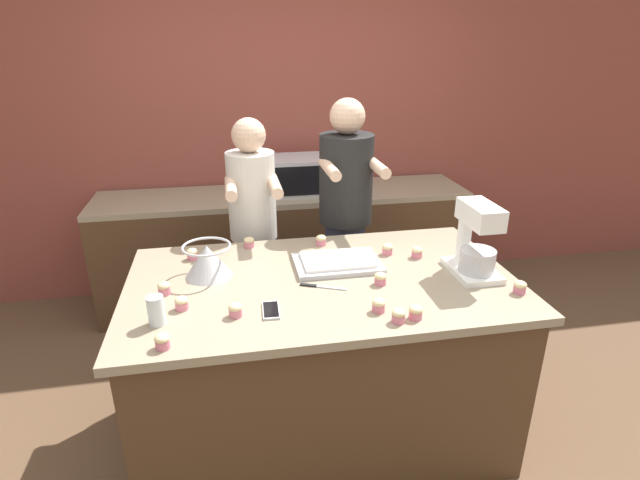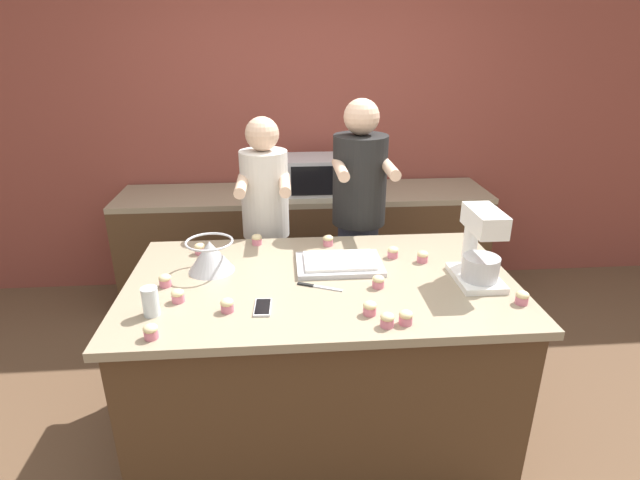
{
  "view_description": "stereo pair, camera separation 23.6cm",
  "coord_description": "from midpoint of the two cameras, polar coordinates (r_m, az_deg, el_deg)",
  "views": [
    {
      "loc": [
        -0.41,
        -2.1,
        1.99
      ],
      "look_at": [
        0.0,
        0.05,
        1.09
      ],
      "focal_mm": 28.0,
      "sensor_mm": 36.0,
      "label": 1
    },
    {
      "loc": [
        -0.17,
        -2.13,
        1.99
      ],
      "look_at": [
        0.0,
        0.05,
        1.09
      ],
      "focal_mm": 28.0,
      "sensor_mm": 36.0,
      "label": 2
    }
  ],
  "objects": [
    {
      "name": "cupcake_9",
      "position": [
        2.77,
        -10.55,
        -0.28
      ],
      "size": [
        0.06,
        0.06,
        0.06
      ],
      "color": "#D17084",
      "rests_on": "island_counter"
    },
    {
      "name": "back_counter",
      "position": [
        3.96,
        -5.68,
        -0.79
      ],
      "size": [
        2.8,
        0.6,
        0.89
      ],
      "color": "#4C331E",
      "rests_on": "ground_plane"
    },
    {
      "name": "microwave_oven",
      "position": [
        3.78,
        -4.04,
        7.44
      ],
      "size": [
        0.55,
        0.37,
        0.27
      ],
      "color": "#B7B7BC",
      "rests_on": "back_counter"
    },
    {
      "name": "cupcake_4",
      "position": [
        2.65,
        5.2,
        -1.08
      ],
      "size": [
        0.06,
        0.06,
        0.06
      ],
      "color": "#D17084",
      "rests_on": "island_counter"
    },
    {
      "name": "person_right",
      "position": [
        3.14,
        0.76,
        1.56
      ],
      "size": [
        0.34,
        0.5,
        1.67
      ],
      "color": "#33384C",
      "rests_on": "ground_plane"
    },
    {
      "name": "baking_tray",
      "position": [
        2.52,
        -0.7,
        -2.62
      ],
      "size": [
        0.43,
        0.29,
        0.04
      ],
      "color": "#BCBCC1",
      "rests_on": "island_counter"
    },
    {
      "name": "cupcake_2",
      "position": [
        2.24,
        -18.52,
        -6.91
      ],
      "size": [
        0.06,
        0.06,
        0.06
      ],
      "color": "#D17084",
      "rests_on": "island_counter"
    },
    {
      "name": "cupcake_7",
      "position": [
        2.11,
        3.53,
        -7.51
      ],
      "size": [
        0.06,
        0.06,
        0.06
      ],
      "color": "#D17084",
      "rests_on": "island_counter"
    },
    {
      "name": "cupcake_1",
      "position": [
        2.76,
        -2.34,
        -0.05
      ],
      "size": [
        0.06,
        0.06,
        0.06
      ],
      "color": "#D17084",
      "rests_on": "island_counter"
    },
    {
      "name": "person_left",
      "position": [
        3.1,
        -9.71,
        0.13
      ],
      "size": [
        0.31,
        0.48,
        1.57
      ],
      "color": "#232328",
      "rests_on": "ground_plane"
    },
    {
      "name": "cell_phone",
      "position": [
        2.14,
        -8.82,
        -8.03
      ],
      "size": [
        0.08,
        0.15,
        0.01
      ],
      "color": "silver",
      "rests_on": "island_counter"
    },
    {
      "name": "cupcake_11",
      "position": [
        2.07,
        7.68,
        -8.25
      ],
      "size": [
        0.06,
        0.06,
        0.06
      ],
      "color": "#D17084",
      "rests_on": "island_counter"
    },
    {
      "name": "cupcake_6",
      "position": [
        2.33,
        4.05,
        -4.48
      ],
      "size": [
        0.06,
        0.06,
        0.06
      ],
      "color": "#D17084",
      "rests_on": "island_counter"
    },
    {
      "name": "cupcake_10",
      "position": [
        2.01,
        -20.9,
        -10.84
      ],
      "size": [
        0.06,
        0.06,
        0.06
      ],
      "color": "#D17084",
      "rests_on": "island_counter"
    },
    {
      "name": "cupcake_8",
      "position": [
        2.04,
        5.67,
        -8.68
      ],
      "size": [
        0.06,
        0.06,
        0.06
      ],
      "color": "#D17084",
      "rests_on": "island_counter"
    },
    {
      "name": "knife",
      "position": [
        2.31,
        -2.94,
        -5.41
      ],
      "size": [
        0.21,
        0.1,
        0.01
      ],
      "color": "#BCBCC1",
      "rests_on": "island_counter"
    },
    {
      "name": "island_counter",
      "position": [
        2.63,
        -2.42,
        -13.43
      ],
      "size": [
        1.84,
        1.07,
        0.91
      ],
      "color": "#4C331E",
      "rests_on": "ground_plane"
    },
    {
      "name": "drinking_glass",
      "position": [
        2.15,
        -21.29,
        -7.6
      ],
      "size": [
        0.07,
        0.07,
        0.12
      ],
      "color": "silver",
      "rests_on": "island_counter"
    },
    {
      "name": "ground_plane",
      "position": [
        2.92,
        -2.27,
        -20.76
      ],
      "size": [
        16.0,
        16.0,
        0.0
      ],
      "primitive_type": "plane",
      "color": "brown"
    },
    {
      "name": "stand_mixer",
      "position": [
        2.45,
        14.77,
        -0.46
      ],
      "size": [
        0.2,
        0.3,
        0.36
      ],
      "color": "white",
      "rests_on": "island_counter"
    },
    {
      "name": "cupcake_5",
      "position": [
        2.7,
        -16.85,
        -1.57
      ],
      "size": [
        0.06,
        0.06,
        0.06
      ],
      "color": "#D17084",
      "rests_on": "island_counter"
    },
    {
      "name": "mixing_bowl",
      "position": [
        2.47,
        -15.43,
        -2.26
      ],
      "size": [
        0.23,
        0.23,
        0.16
      ],
      "color": "#BCBCC1",
      "rests_on": "island_counter"
    },
    {
      "name": "cupcake_13",
      "position": [
        2.63,
        8.53,
        -1.42
      ],
      "size": [
        0.06,
        0.06,
        0.06
      ],
      "color": "#D17084",
      "rests_on": "island_counter"
    },
    {
      "name": "cupcake_0",
      "position": [
        2.12,
        -12.85,
        -7.87
      ],
      "size": [
        0.06,
        0.06,
        0.06
      ],
      "color": "#D17084",
      "rests_on": "island_counter"
    },
    {
      "name": "back_wall",
      "position": [
        4.05,
        -6.67,
        13.03
      ],
      "size": [
        10.0,
        0.06,
        2.7
      ],
      "color": "brown",
      "rests_on": "ground_plane"
    },
    {
      "name": "cupcake_12",
      "position": [
        2.38,
        19.29,
        -5.16
      ],
      "size": [
        0.06,
        0.06,
        0.06
      ],
      "color": "#D17084",
      "rests_on": "island_counter"
    },
    {
      "name": "cupcake_3",
      "position": [
        2.38,
        -20.15,
        -5.24
      ],
      "size": [
        0.06,
        0.06,
        0.06
      ],
      "color": "#D17084",
      "rests_on": "island_counter"
    }
  ]
}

